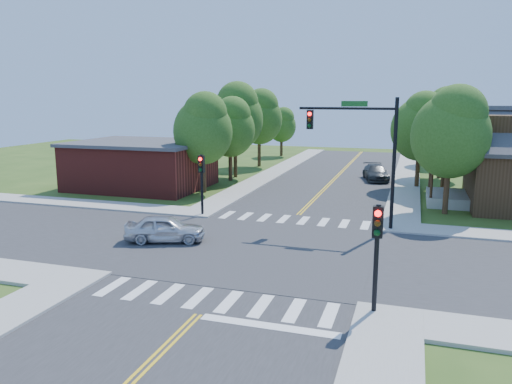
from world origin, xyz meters
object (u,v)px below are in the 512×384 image
(signal_mast_ne, at_px, (363,141))
(car_dgrey, at_px, (376,173))
(signal_pole_se, at_px, (377,239))
(car_silver, at_px, (165,229))
(signal_pole_nw, at_px, (201,173))

(signal_mast_ne, bearing_deg, car_dgrey, 91.42)
(signal_pole_se, xyz_separation_m, car_dgrey, (-2.10, 27.91, -2.00))
(signal_mast_ne, distance_m, signal_pole_se, 11.55)
(signal_pole_se, bearing_deg, car_silver, 152.75)
(signal_pole_nw, height_order, car_silver, signal_pole_nw)
(signal_mast_ne, height_order, car_silver, signal_mast_ne)
(signal_pole_se, height_order, car_dgrey, signal_pole_se)
(car_silver, bearing_deg, car_dgrey, -38.70)
(signal_pole_se, relative_size, car_silver, 0.89)
(car_silver, bearing_deg, signal_pole_se, -134.88)
(car_silver, bearing_deg, signal_pole_nw, -12.86)
(signal_mast_ne, bearing_deg, car_silver, -147.82)
(car_silver, bearing_deg, signal_mast_ne, -75.45)
(signal_pole_se, xyz_separation_m, signal_pole_nw, (-11.20, 11.20, 0.00))
(signal_mast_ne, height_order, signal_pole_se, signal_mast_ne)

